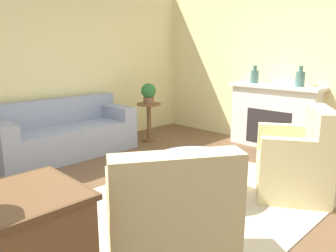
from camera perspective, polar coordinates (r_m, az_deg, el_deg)
ground_plane at (r=3.62m, az=4.58°, el=-13.43°), size 16.00×16.00×0.00m
wall_back at (r=5.72m, az=-19.42°, el=10.12°), size 9.99×0.12×2.80m
wall_right at (r=5.68m, az=23.86°, el=9.75°), size 0.12×9.48×2.80m
rug at (r=3.62m, az=4.58°, el=-13.36°), size 3.23×2.20×0.01m
couch at (r=5.37m, az=-17.54°, el=-1.50°), size 2.15×0.86×0.87m
armchair_left at (r=2.39m, az=0.24°, el=-17.65°), size 1.09×1.06×1.00m
armchair_right at (r=3.98m, az=21.58°, el=-5.85°), size 1.09×1.06×1.00m
ottoman_table at (r=3.64m, az=4.81°, el=-8.10°), size 0.87×0.87×0.47m
side_table at (r=5.96m, az=-3.35°, el=1.72°), size 0.44×0.44×0.69m
fireplace at (r=5.74m, az=17.94°, el=1.78°), size 0.44×1.54×1.07m
vase_mantel_near at (r=5.84m, az=14.83°, el=8.38°), size 0.14×0.14×0.30m
vase_mantel_far at (r=5.48m, az=22.01°, el=7.69°), size 0.14×0.14×0.32m
potted_plant_on_side_table at (r=5.89m, az=-3.40°, el=5.84°), size 0.27×0.27×0.36m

